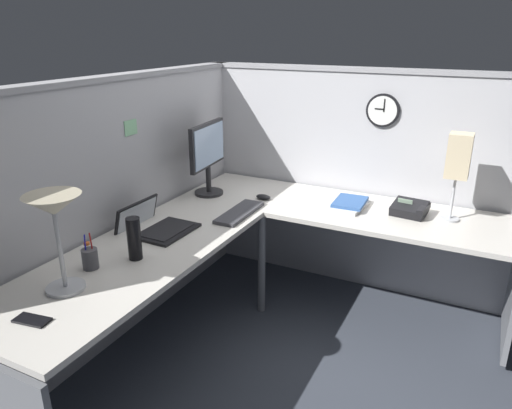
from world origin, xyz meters
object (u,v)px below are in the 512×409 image
Objects in this scene: computer_mouse at (263,197)px; desk_lamp_paper at (459,158)px; desk_lamp_dome at (54,213)px; wall_clock at (383,110)px; pen_cup at (90,258)px; keyboard at (240,213)px; cell_phone at (32,320)px; office_phone at (411,209)px; thermos_flask at (134,239)px; book_stack at (349,204)px; monitor at (208,153)px; laptop at (154,225)px.

desk_lamp_paper reaches higher than computer_mouse.
wall_clock reaches higher than desk_lamp_dome.
computer_mouse is 0.58× the size of pen_cup.
keyboard is 4.13× the size of computer_mouse.
desk_lamp_paper is at bearing -44.79° from cell_phone.
wall_clock is (1.72, -0.97, 0.53)m from pen_cup.
office_phone is (0.15, -0.94, 0.02)m from computer_mouse.
keyboard is 1.23m from desk_lamp_dome.
pen_cup reaches higher than cell_phone.
keyboard is at bearing -12.72° from thermos_flask.
cell_phone is at bearing -164.65° from pen_cup.
cell_phone is at bearing 148.61° from office_phone.
keyboard is at bearing -16.24° from cell_phone.
pen_cup reaches higher than book_stack.
book_stack is (1.21, -0.75, -0.09)m from thermos_flask.
monitor reaches higher than keyboard.
book_stack reaches higher than keyboard.
laptop is 0.97m from cell_phone.
monitor reaches higher than laptop.
pen_cup reaches higher than office_phone.
desk_lamp_paper is 2.41× the size of wall_clock.
laptop is at bearing 140.40° from wall_clock.
laptop is 3.72× the size of computer_mouse.
pen_cup is 1.25× the size of cell_phone.
book_stack is 0.71m from desk_lamp_paper.
office_phone is 0.38m from book_stack.
desk_lamp_dome is 2.18m from desk_lamp_paper.
monitor reaches higher than cell_phone.
thermos_flask is 0.74× the size of book_stack.
keyboard is 2.39× the size of pen_cup.
office_phone is at bearing -136.38° from wall_clock.
computer_mouse is at bearing -10.24° from desk_lamp_dome.
office_phone is at bearing -41.52° from pen_cup.
book_stack is 1.36× the size of wall_clock.
desk_lamp_paper is 0.62m from wall_clock.
thermos_flask is at bearing -155.84° from laptop.
pen_cup is (0.20, 0.05, -0.31)m from desk_lamp_dome.
wall_clock is (0.52, -1.04, 0.29)m from monitor.
laptop is at bearing 24.16° from thermos_flask.
desk_lamp_paper is at bearing -41.20° from desk_lamp_dome.
desk_lamp_dome is at bearing 152.45° from book_stack.
monitor is 0.94× the size of desk_lamp_paper.
computer_mouse is at bearing -80.23° from monitor.
thermos_flask is at bearing -9.36° from cell_phone.
desk_lamp_paper is (1.44, -1.49, 0.33)m from pen_cup.
monitor is 1.01m from book_stack.
keyboard is at bearing 177.88° from computer_mouse.
monitor is 4.81× the size of computer_mouse.
pen_cup is 0.82× the size of wall_clock.
laptop is 0.80m from desk_lamp_dome.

